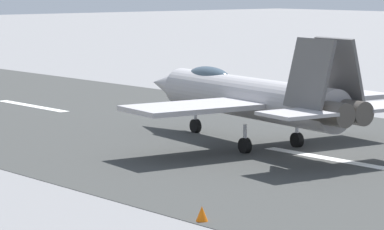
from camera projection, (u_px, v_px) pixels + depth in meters
ground_plane at (318, 157)px, 46.72m from camera, size 400.00×400.00×0.00m
runway_strip at (318, 157)px, 46.71m from camera, size 240.00×26.00×0.02m
fighter_jet at (248, 96)px, 49.88m from camera, size 18.00×14.80×5.70m
marker_cone_near at (202, 214)px, 33.98m from camera, size 0.44×0.44×0.55m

